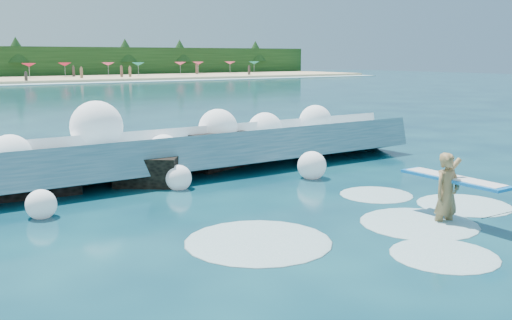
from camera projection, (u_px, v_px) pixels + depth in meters
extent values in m
plane|color=#062337|center=(250.00, 246.00, 10.84)|extent=(200.00, 200.00, 0.00)
cube|color=#326A7F|center=(135.00, 162.00, 16.63)|extent=(19.87, 3.03, 1.66)
cube|color=white|center=(124.00, 142.00, 17.19)|extent=(19.87, 1.40, 0.77)
cube|color=black|center=(30.00, 176.00, 14.98)|extent=(2.47, 1.96, 1.24)
cube|color=black|center=(149.00, 172.00, 16.00)|extent=(2.18, 2.12, 0.96)
cube|color=black|center=(211.00, 153.00, 18.45)|extent=(2.28, 2.02, 1.34)
imported|color=olive|center=(447.00, 195.00, 12.22)|extent=(0.71, 0.50, 1.84)
cube|color=blue|center=(454.00, 179.00, 12.36)|extent=(0.61, 2.53, 0.06)
cube|color=white|center=(454.00, 178.00, 12.36)|extent=(0.50, 2.32, 0.06)
cylinder|color=black|center=(502.00, 214.00, 11.37)|extent=(0.01, 0.91, 0.43)
sphere|color=white|center=(10.00, 156.00, 14.78)|extent=(1.15, 1.15, 1.15)
sphere|color=white|center=(97.00, 127.00, 16.44)|extent=(1.51, 1.51, 1.51)
sphere|color=white|center=(164.00, 151.00, 17.06)|extent=(0.98, 0.98, 0.98)
sphere|color=white|center=(218.00, 129.00, 18.59)|extent=(1.30, 1.30, 1.30)
sphere|color=white|center=(265.00, 130.00, 19.59)|extent=(1.21, 1.21, 1.21)
sphere|color=white|center=(315.00, 121.00, 20.32)|extent=(1.15, 1.15, 1.15)
sphere|color=white|center=(41.00, 205.00, 12.68)|extent=(0.68, 0.68, 0.68)
sphere|color=white|center=(179.00, 178.00, 15.45)|extent=(0.72, 0.72, 0.72)
sphere|color=white|center=(312.00, 166.00, 16.76)|extent=(0.86, 0.86, 0.86)
ellipsoid|color=silver|center=(419.00, 223.00, 12.28)|extent=(2.53, 2.53, 0.13)
ellipsoid|color=silver|center=(444.00, 255.00, 10.31)|extent=(1.96, 1.96, 0.10)
ellipsoid|color=silver|center=(464.00, 205.00, 13.78)|extent=(2.25, 2.25, 0.11)
ellipsoid|color=silver|center=(258.00, 242.00, 11.07)|extent=(2.90, 2.90, 0.15)
ellipsoid|color=silver|center=(376.00, 195.00, 14.80)|extent=(1.89, 1.89, 0.09)
cone|color=red|center=(29.00, 65.00, 82.03)|extent=(2.00, 2.00, 0.50)
cone|color=red|center=(65.00, 64.00, 87.25)|extent=(2.00, 2.00, 0.50)
cone|color=#E04268|center=(108.00, 64.00, 90.78)|extent=(2.00, 2.00, 0.50)
cone|color=#147F70|center=(138.00, 64.00, 91.01)|extent=(2.00, 2.00, 0.50)
cone|color=#E04268|center=(180.00, 63.00, 97.36)|extent=(2.00, 2.00, 0.50)
cone|color=#E04268|center=(198.00, 63.00, 100.78)|extent=(2.00, 2.00, 0.50)
cone|color=#E04268|center=(230.00, 63.00, 104.81)|extent=(2.00, 2.00, 0.50)
cone|color=#147F70|center=(254.00, 63.00, 106.85)|extent=(2.00, 2.00, 0.50)
cube|color=#262633|center=(211.00, 74.00, 88.72)|extent=(0.35, 0.22, 1.46)
cube|color=brown|center=(197.00, 70.00, 99.16)|extent=(0.35, 0.22, 1.46)
cube|color=#3F332D|center=(96.00, 72.00, 86.15)|extent=(0.35, 0.22, 1.47)
cube|color=#8C664C|center=(221.00, 69.00, 102.96)|extent=(0.35, 0.22, 1.43)
cube|color=brown|center=(136.00, 75.00, 80.44)|extent=(0.35, 0.22, 1.46)
cube|color=#8C664C|center=(196.00, 74.00, 86.19)|extent=(0.35, 0.22, 1.54)
cube|color=#262633|center=(228.00, 73.00, 89.67)|extent=(0.35, 0.22, 1.52)
cube|color=brown|center=(157.00, 72.00, 86.33)|extent=(0.35, 0.22, 1.56)
cube|color=#3F332D|center=(236.00, 70.00, 96.94)|extent=(0.35, 0.22, 1.53)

